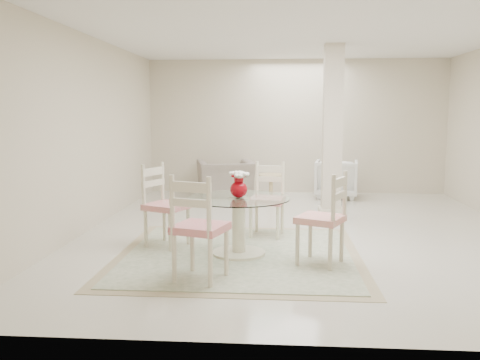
# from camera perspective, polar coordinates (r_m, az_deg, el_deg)

# --- Properties ---
(ground) EXTENTS (7.00, 7.00, 0.00)m
(ground) POSITION_cam_1_polar(r_m,az_deg,el_deg) (7.13, 7.17, -5.74)
(ground) COLOR beige
(ground) RESTS_ON ground
(room_shell) EXTENTS (6.02, 7.02, 2.71)m
(room_shell) POSITION_cam_1_polar(r_m,az_deg,el_deg) (6.94, 7.42, 9.34)
(room_shell) COLOR beige
(room_shell) RESTS_ON ground
(column) EXTENTS (0.30, 0.30, 2.70)m
(column) POSITION_cam_1_polar(r_m,az_deg,el_deg) (8.28, 10.33, 5.49)
(column) COLOR beige
(column) RESTS_ON ground
(area_rug) EXTENTS (2.79, 2.79, 0.02)m
(area_rug) POSITION_cam_1_polar(r_m,az_deg,el_deg) (5.92, -0.14, -8.36)
(area_rug) COLOR tan
(area_rug) RESTS_ON ground
(dining_table) EXTENTS (1.17, 1.17, 0.67)m
(dining_table) POSITION_cam_1_polar(r_m,az_deg,el_deg) (5.84, -0.14, -5.19)
(dining_table) COLOR beige
(dining_table) RESTS_ON ground
(red_vase) EXTENTS (0.23, 0.22, 0.30)m
(red_vase) POSITION_cam_1_polar(r_m,az_deg,el_deg) (5.75, -0.11, -0.44)
(red_vase) COLOR #A50510
(red_vase) RESTS_ON dining_table
(dining_chair_east) EXTENTS (0.60, 0.60, 1.12)m
(dining_chair_east) POSITION_cam_1_polar(r_m,az_deg,el_deg) (5.47, 9.74, -3.54)
(dining_chair_east) COLOR beige
(dining_chair_east) RESTS_ON ground
(dining_chair_north) EXTENTS (0.50, 0.50, 1.08)m
(dining_chair_north) POSITION_cam_1_polar(r_m,az_deg,el_deg) (6.74, 3.16, -1.53)
(dining_chair_north) COLOR #F4EEC8
(dining_chair_north) RESTS_ON ground
(dining_chair_west) EXTENTS (0.60, 0.60, 1.12)m
(dining_chair_west) POSITION_cam_1_polar(r_m,az_deg,el_deg) (6.26, -8.77, -2.10)
(dining_chair_west) COLOR beige
(dining_chair_west) RESTS_ON ground
(dining_chair_south) EXTENTS (0.58, 0.58, 1.16)m
(dining_chair_south) POSITION_cam_1_polar(r_m,az_deg,el_deg) (4.88, -4.85, -4.54)
(dining_chair_south) COLOR beige
(dining_chair_south) RESTS_ON ground
(recliner_taupe) EXTENTS (1.26, 1.16, 0.69)m
(recliner_taupe) POSITION_cam_1_polar(r_m,az_deg,el_deg) (9.99, -1.63, 0.16)
(recliner_taupe) COLOR gray
(recliner_taupe) RESTS_ON ground
(armchair_white) EXTENTS (0.90, 0.92, 0.74)m
(armchair_white) POSITION_cam_1_polar(r_m,az_deg,el_deg) (9.97, 10.76, 0.15)
(armchair_white) COLOR white
(armchair_white) RESTS_ON ground
(side_table) EXTENTS (0.50, 0.50, 0.52)m
(side_table) POSITION_cam_1_polar(r_m,az_deg,el_deg) (9.32, 3.49, -1.05)
(side_table) COLOR #D6C284
(side_table) RESTS_ON ground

